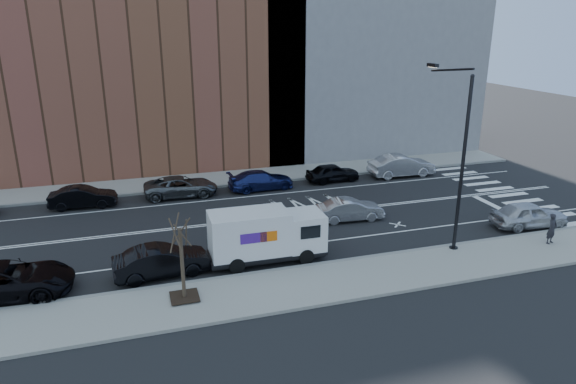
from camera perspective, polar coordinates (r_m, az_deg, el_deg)
ground at (r=31.57m, az=-0.43°, el=-2.72°), size 120.00×120.00×0.00m
sidewalk_near at (r=24.00m, az=5.78°, el=-9.77°), size 44.00×3.60×0.15m
sidewalk_far at (r=39.60m, az=-4.15°, el=1.76°), size 44.00×3.60×0.15m
curb_near at (r=25.47m, az=4.20°, el=-7.95°), size 44.00×0.25×0.17m
curb_far at (r=37.92m, az=-3.52°, el=1.03°), size 44.00×0.25×0.17m
crosswalk at (r=39.06m, az=22.63°, el=0.01°), size 3.00×14.00×0.01m
road_markings at (r=31.57m, az=-0.43°, el=-2.72°), size 40.00×8.60×0.01m
bldg_brick at (r=43.79m, az=-17.41°, el=17.10°), size 26.00×10.00×22.00m
bldg_concrete at (r=48.40m, az=8.31°, el=20.12°), size 20.00×10.00×26.00m
streetlight at (r=27.09m, az=18.34°, el=4.02°), size 0.44×4.02×9.34m
street_tree at (r=22.18m, az=-11.62°, el=-8.56°), size 1.20×1.20×3.75m
fedex_van at (r=25.38m, az=-2.48°, el=-4.77°), size 5.83×2.15×2.65m
far_parked_b at (r=35.46m, az=-21.82°, el=-0.52°), size 4.22×1.67×1.37m
far_parked_c at (r=35.77m, az=-11.81°, el=0.60°), size 5.01×2.43×1.37m
far_parked_d at (r=36.52m, az=-3.03°, el=1.33°), size 4.78×2.16×1.36m
far_parked_e at (r=38.44m, az=4.99°, el=2.17°), size 4.08×1.82×1.36m
far_parked_f at (r=40.58m, az=12.49°, el=2.89°), size 5.09×1.84×1.67m
driving_sedan at (r=31.01m, az=6.90°, el=-1.95°), size 4.09×1.63×1.32m
near_parked_rear_a at (r=24.89m, az=-13.83°, el=-7.47°), size 4.56×1.95×1.46m
near_parked_rear_b at (r=25.48m, az=-28.95°, el=-8.63°), size 5.72×2.85×1.56m
near_parked_front at (r=32.86m, az=25.20°, el=-2.29°), size 4.55×2.18×1.50m
pedestrian at (r=30.55m, az=27.28°, el=-3.64°), size 0.69×0.56×1.65m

